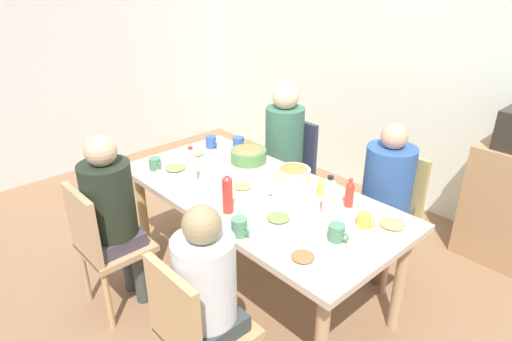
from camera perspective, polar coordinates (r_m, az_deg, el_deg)
name	(u,v)px	position (r m, az deg, el deg)	size (l,w,h in m)	color
ground_plane	(256,285)	(3.24, 0.00, -14.67)	(6.73, 6.73, 0.00)	#8A6545
wall_back	(421,65)	(4.13, 20.74, 12.79)	(5.84, 0.12, 2.60)	silver
wall_left	(67,49)	(5.04, -23.38, 14.36)	(0.12, 4.00, 2.60)	silver
dining_table	(256,203)	(2.85, 0.00, -4.20)	(1.95, 0.94, 0.76)	#CBAC92
chair_0	(103,242)	(2.92, -19.35, -8.84)	(0.40, 0.40, 0.90)	tan
person_0	(112,208)	(2.84, -18.31, -4.71)	(0.31, 0.31, 1.20)	#37393F
chair_1	(390,208)	(3.26, 17.07, -4.66)	(0.40, 0.40, 0.90)	tan
person_1	(386,188)	(3.10, 16.65, -2.14)	(0.33, 0.33, 1.16)	brown
chair_2	(194,329)	(2.22, -8.07, -19.82)	(0.40, 0.40, 0.90)	tan
person_2	(208,292)	(2.14, -6.28, -15.44)	(0.30, 0.30, 1.15)	#473647
chair_3	(290,166)	(3.77, 4.46, 0.60)	(0.40, 0.40, 0.90)	#27324C
person_3	(284,143)	(3.62, 3.62, 3.66)	(0.32, 0.32, 1.25)	#293C4C
plate_0	(303,259)	(2.20, 6.12, -11.37)	(0.21, 0.21, 0.04)	white
plate_1	(278,219)	(2.49, 2.93, -6.39)	(0.24, 0.24, 0.04)	silver
plate_2	(392,226)	(2.55, 17.32, -6.90)	(0.25, 0.25, 0.04)	silver
plate_3	(242,188)	(2.83, -1.83, -2.28)	(0.21, 0.21, 0.04)	white
plate_4	(197,155)	(3.36, -7.69, 2.07)	(0.21, 0.21, 0.04)	white
plate_5	(175,169)	(3.14, -10.47, 0.15)	(0.26, 0.26, 0.04)	silver
bowl_0	(293,173)	(2.97, 4.91, -0.27)	(0.23, 0.23, 0.09)	beige
bowl_1	(249,154)	(3.22, -0.98, 2.10)	(0.27, 0.27, 0.11)	#508649
cup_0	(337,233)	(2.36, 10.48, -7.97)	(0.12, 0.09, 0.09)	#4E8565
cup_1	(240,227)	(2.36, -2.16, -7.38)	(0.12, 0.09, 0.10)	#4F8863
cup_2	(211,142)	(3.50, -5.89, 3.72)	(0.12, 0.08, 0.09)	#335AA5
cup_3	(324,187)	(2.80, 8.85, -2.21)	(0.11, 0.08, 0.09)	#E0C54F
cup_4	(239,143)	(3.47, -2.29, 3.62)	(0.13, 0.09, 0.09)	#3958A3
cup_5	(265,188)	(2.77, 1.13, -2.34)	(0.11, 0.07, 0.08)	white
cup_6	(364,220)	(2.51, 13.96, -6.27)	(0.11, 0.08, 0.08)	#DDC04A
cup_7	(155,164)	(3.18, -13.01, 0.87)	(0.12, 0.08, 0.08)	#4E8260
bottle_0	(350,193)	(2.67, 12.11, -2.94)	(0.05, 0.05, 0.18)	red
bottle_1	(329,197)	(2.53, 9.50, -3.44)	(0.07, 0.07, 0.25)	silver
bottle_2	(191,166)	(2.91, -8.41, 0.62)	(0.06, 0.06, 0.26)	silver
bottle_3	(228,194)	(2.54, -3.74, -3.03)	(0.06, 0.06, 0.26)	red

